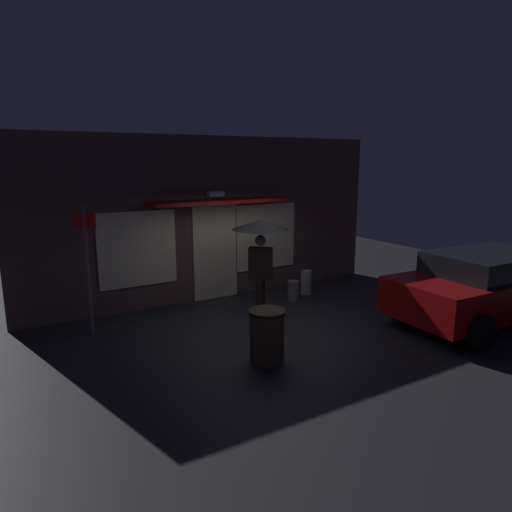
% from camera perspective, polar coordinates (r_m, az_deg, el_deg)
% --- Properties ---
extents(ground_plane, '(18.00, 18.00, 0.00)m').
position_cam_1_polar(ground_plane, '(9.03, 1.08, -8.76)').
color(ground_plane, '#26262B').
extents(building_facade, '(8.73, 1.00, 3.72)m').
position_cam_1_polar(building_facade, '(10.59, -5.58, 4.63)').
color(building_facade, brown).
rests_on(building_facade, ground).
extents(person_with_umbrella, '(1.15, 1.15, 2.03)m').
position_cam_1_polar(person_with_umbrella, '(9.12, 0.57, 2.08)').
color(person_with_umbrella, black).
rests_on(person_with_umbrella, ground).
extents(parked_car, '(4.20, 2.10, 1.41)m').
position_cam_1_polar(parked_car, '(10.21, 26.96, -3.31)').
color(parked_car, maroon).
rests_on(parked_car, ground).
extents(street_sign_post, '(0.40, 0.07, 2.37)m').
position_cam_1_polar(street_sign_post, '(8.78, -20.41, -0.94)').
color(street_sign_post, '#595B60').
rests_on(street_sign_post, ground).
extents(sidewalk_bollard, '(0.26, 0.26, 0.46)m').
position_cam_1_polar(sidewalk_bollard, '(10.57, 4.67, -4.35)').
color(sidewalk_bollard, slate).
rests_on(sidewalk_bollard, ground).
extents(sidewalk_bollard_2, '(0.26, 0.26, 0.58)m').
position_cam_1_polar(sidewalk_bollard_2, '(11.11, 6.31, -3.25)').
color(sidewalk_bollard_2, '#9E998E').
rests_on(sidewalk_bollard_2, ground).
extents(trash_bin, '(0.58, 0.58, 0.89)m').
position_cam_1_polar(trash_bin, '(7.33, 1.36, -10.06)').
color(trash_bin, '#473823').
rests_on(trash_bin, ground).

